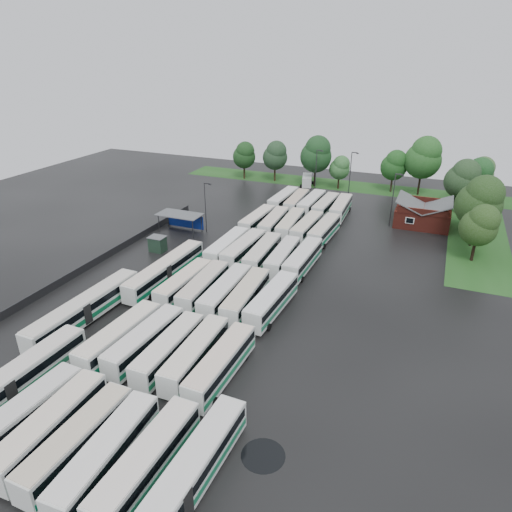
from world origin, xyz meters
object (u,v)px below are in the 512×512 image
at_px(brick_building, 423,216).
at_px(artic_bus_west_a, 10,384).
at_px(artic_bus_east, 180,489).
at_px(minibus, 307,180).

height_order(brick_building, artic_bus_west_a, brick_building).
distance_m(brick_building, artic_bus_east, 70.60).
bearing_deg(artic_bus_west_a, minibus, 88.59).
bearing_deg(minibus, brick_building, -47.55).
relative_size(artic_bus_west_a, artic_bus_east, 0.99).
height_order(artic_bus_west_a, artic_bus_east, artic_bus_east).
bearing_deg(artic_bus_east, artic_bus_west_a, 171.54).
bearing_deg(artic_bus_east, brick_building, 81.59).
bearing_deg(brick_building, artic_bus_west_a, -116.59).
distance_m(brick_building, artic_bus_west_a, 73.76).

